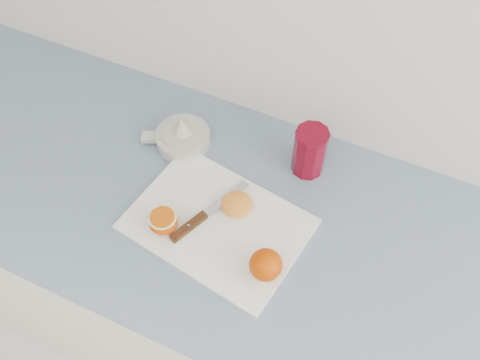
{
  "coord_description": "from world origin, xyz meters",
  "views": [
    {
      "loc": [
        0.29,
        1.14,
        1.91
      ],
      "look_at": [
        0.01,
        1.74,
        0.96
      ],
      "focal_mm": 40.0,
      "sensor_mm": 36.0,
      "label": 1
    }
  ],
  "objects_px": {
    "cutting_board": "(217,224)",
    "red_tumbler": "(310,153)",
    "half_orange": "(163,221)",
    "citrus_juicer": "(182,136)",
    "counter": "(239,294)"
  },
  "relations": [
    {
      "from": "cutting_board",
      "to": "red_tumbler",
      "type": "distance_m",
      "value": 0.27
    },
    {
      "from": "cutting_board",
      "to": "citrus_juicer",
      "type": "distance_m",
      "value": 0.25
    },
    {
      "from": "half_orange",
      "to": "red_tumbler",
      "type": "distance_m",
      "value": 0.36
    },
    {
      "from": "citrus_juicer",
      "to": "red_tumbler",
      "type": "bearing_deg",
      "value": 10.13
    },
    {
      "from": "cutting_board",
      "to": "red_tumbler",
      "type": "relative_size",
      "value": 2.93
    },
    {
      "from": "cutting_board",
      "to": "citrus_juicer",
      "type": "height_order",
      "value": "citrus_juicer"
    },
    {
      "from": "cutting_board",
      "to": "half_orange",
      "type": "bearing_deg",
      "value": -151.43
    },
    {
      "from": "citrus_juicer",
      "to": "half_orange",
      "type": "bearing_deg",
      "value": -71.12
    },
    {
      "from": "citrus_juicer",
      "to": "counter",
      "type": "bearing_deg",
      "value": -31.66
    },
    {
      "from": "half_orange",
      "to": "red_tumbler",
      "type": "bearing_deg",
      "value": 51.87
    },
    {
      "from": "cutting_board",
      "to": "red_tumbler",
      "type": "bearing_deg",
      "value": 61.95
    },
    {
      "from": "cutting_board",
      "to": "red_tumbler",
      "type": "height_order",
      "value": "red_tumbler"
    },
    {
      "from": "counter",
      "to": "half_orange",
      "type": "xyz_separation_m",
      "value": [
        -0.13,
        -0.1,
        0.48
      ]
    },
    {
      "from": "counter",
      "to": "citrus_juicer",
      "type": "xyz_separation_m",
      "value": [
        -0.21,
        0.13,
        0.47
      ]
    },
    {
      "from": "counter",
      "to": "red_tumbler",
      "type": "xyz_separation_m",
      "value": [
        0.09,
        0.18,
        0.5
      ]
    }
  ]
}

